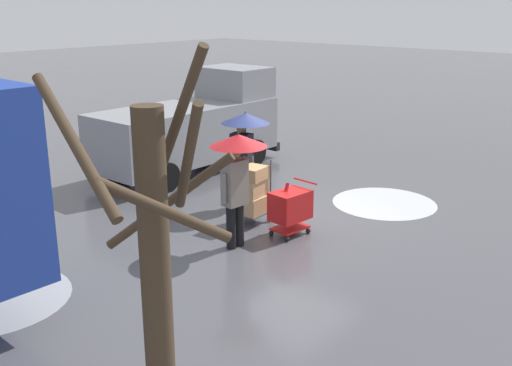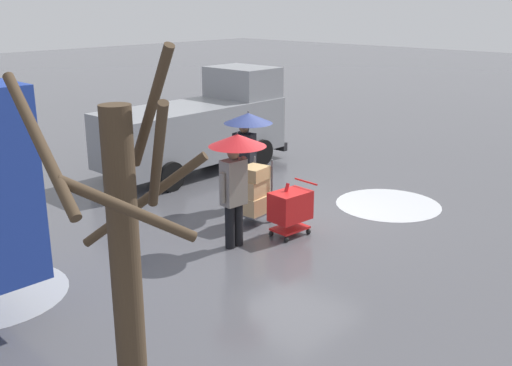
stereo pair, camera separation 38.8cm
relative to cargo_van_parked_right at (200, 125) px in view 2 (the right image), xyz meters
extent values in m
plane|color=#4C4C51|center=(-4.11, 1.05, -1.18)|extent=(90.00, 90.00, 0.00)
cylinder|color=silver|center=(-5.35, -0.77, -1.18)|extent=(2.32, 2.32, 0.01)
cube|color=gray|center=(0.00, 0.26, -0.12)|extent=(1.96, 5.20, 1.40)
cube|color=gray|center=(0.00, -1.64, 1.00)|extent=(1.84, 1.40, 0.84)
cube|color=black|center=(0.00, -2.36, 0.20)|extent=(1.66, 0.06, 0.63)
cube|color=#232326|center=(0.00, -2.40, -0.86)|extent=(1.96, 0.16, 0.24)
cylinder|color=black|center=(0.98, -1.35, -0.82)|extent=(0.24, 0.72, 0.72)
cylinder|color=black|center=(-0.98, -1.35, -0.82)|extent=(0.24, 0.72, 0.72)
cylinder|color=black|center=(0.98, 1.87, -0.82)|extent=(0.24, 0.72, 0.72)
cylinder|color=black|center=(-0.98, 1.87, -0.82)|extent=(0.24, 0.72, 0.72)
cube|color=red|center=(-4.90, 2.13, -0.58)|extent=(0.59, 0.80, 0.56)
cube|color=red|center=(-4.90, 2.13, -1.04)|extent=(0.53, 0.72, 0.04)
cylinder|color=red|center=(-4.94, 1.71, -0.18)|extent=(0.58, 0.09, 0.04)
sphere|color=black|center=(-5.08, 2.45, -1.13)|extent=(0.10, 0.10, 0.10)
sphere|color=black|center=(-4.66, 2.41, -1.13)|extent=(0.10, 0.10, 0.10)
sphere|color=black|center=(-5.13, 1.84, -1.13)|extent=(0.10, 0.10, 0.10)
sphere|color=black|center=(-4.72, 1.80, -1.13)|extent=(0.10, 0.10, 0.10)
cylinder|color=red|center=(-4.81, 2.22, -0.48)|extent=(0.09, 0.29, 0.69)
cube|color=#515156|center=(-3.94, 2.11, -0.96)|extent=(0.53, 0.64, 0.03)
cylinder|color=#515156|center=(-4.13, 1.79, -0.41)|extent=(0.04, 0.04, 1.10)
cylinder|color=#515156|center=(-3.69, 1.83, -0.41)|extent=(0.04, 0.04, 1.10)
cylinder|color=black|center=(-4.15, 1.79, -1.08)|extent=(0.07, 0.20, 0.20)
cylinder|color=black|center=(-3.67, 1.83, -1.08)|extent=(0.07, 0.20, 0.20)
cube|color=tan|center=(-3.94, 2.11, -0.77)|extent=(0.51, 0.63, 0.36)
cube|color=tan|center=(-3.94, 2.11, -0.42)|extent=(0.47, 0.63, 0.34)
cube|color=tan|center=(-3.94, 2.11, -0.12)|extent=(0.51, 0.58, 0.26)
cylinder|color=black|center=(-3.00, 1.55, -0.77)|extent=(0.18, 0.18, 0.82)
cylinder|color=black|center=(-3.20, 1.50, -0.77)|extent=(0.18, 0.18, 0.82)
cube|color=black|center=(-3.10, 1.53, 0.06)|extent=(0.49, 0.36, 0.84)
sphere|color=#8C6647|center=(-3.10, 1.53, 0.60)|extent=(0.22, 0.22, 0.22)
cylinder|color=black|center=(-2.85, 1.58, 0.01)|extent=(0.10, 0.10, 0.55)
cylinder|color=black|center=(-3.27, 1.47, 0.28)|extent=(0.16, 0.32, 0.50)
cylinder|color=#333338|center=(-3.20, 1.50, 0.44)|extent=(0.02, 0.02, 0.86)
cone|color=navy|center=(-3.20, 1.50, 0.82)|extent=(1.04, 1.04, 0.22)
sphere|color=#333338|center=(-3.20, 1.50, 0.95)|extent=(0.04, 0.04, 0.04)
cylinder|color=black|center=(-4.49, 3.36, -0.77)|extent=(0.18, 0.18, 0.82)
cylinder|color=black|center=(-4.51, 3.16, -0.77)|extent=(0.18, 0.18, 0.82)
cube|color=slate|center=(-4.50, 3.26, 0.06)|extent=(0.31, 0.46, 0.84)
sphere|color=#8C6647|center=(-4.50, 3.26, 0.60)|extent=(0.22, 0.22, 0.22)
cylinder|color=slate|center=(-4.48, 3.52, 0.01)|extent=(0.10, 0.10, 0.55)
cylinder|color=slate|center=(-4.49, 3.08, 0.28)|extent=(0.31, 0.12, 0.50)
cylinder|color=#333338|center=(-4.51, 3.16, 0.44)|extent=(0.02, 0.02, 0.86)
cone|color=red|center=(-4.51, 3.16, 0.82)|extent=(1.04, 1.04, 0.22)
sphere|color=#333338|center=(-4.51, 3.16, 0.95)|extent=(0.04, 0.04, 0.04)
cylinder|color=#423323|center=(-8.16, 8.11, 0.65)|extent=(0.24, 0.24, 3.65)
cylinder|color=#423323|center=(-8.07, 8.66, 2.28)|extent=(1.15, 0.27, 0.84)
cylinder|color=#423323|center=(-8.20, 7.82, 2.41)|extent=(0.67, 0.16, 1.01)
cylinder|color=#423323|center=(-8.56, 8.32, 1.82)|extent=(0.50, 0.87, 0.59)
cylinder|color=#423323|center=(-7.84, 7.67, 1.57)|extent=(0.96, 0.73, 0.89)
cylinder|color=#423323|center=(-8.29, 7.85, 2.06)|extent=(0.62, 0.36, 0.95)
camera|label=1|loc=(-11.51, 10.81, 3.18)|focal=42.08mm
camera|label=2|loc=(-11.80, 10.55, 3.18)|focal=42.08mm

